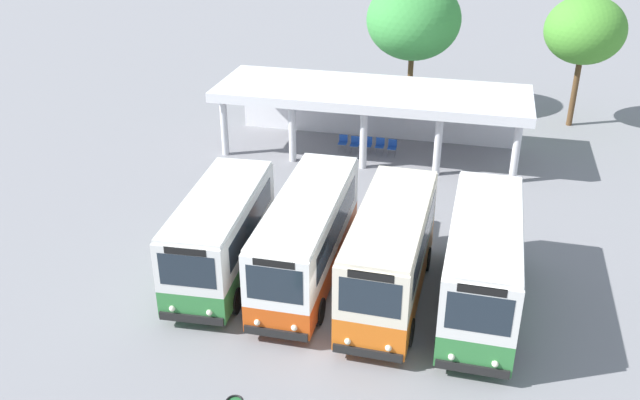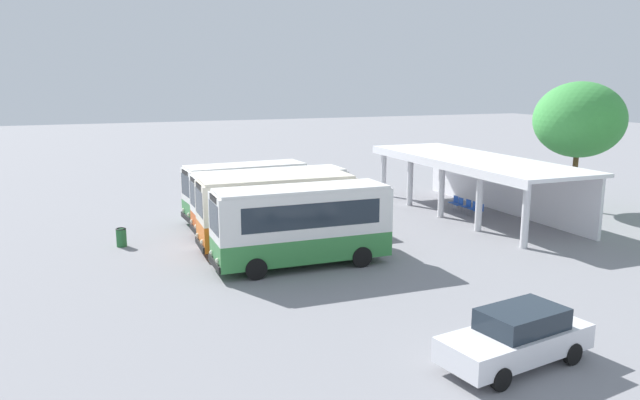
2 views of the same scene
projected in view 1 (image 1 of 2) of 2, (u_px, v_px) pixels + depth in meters
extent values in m
plane|color=gray|center=(349.00, 332.00, 22.19)|extent=(180.00, 180.00, 0.00)
cylinder|color=black|center=(236.00, 300.00, 22.99)|extent=(0.27, 0.91, 0.90)
cylinder|color=black|center=(174.00, 294.00, 23.32)|extent=(0.27, 0.91, 0.90)
cylinder|color=black|center=(266.00, 239.00, 26.69)|extent=(0.27, 0.91, 0.90)
cylinder|color=black|center=(213.00, 234.00, 27.02)|extent=(0.27, 0.91, 0.90)
cube|color=#337F3D|center=(223.00, 254.00, 24.81)|extent=(2.67, 6.91, 1.00)
cube|color=silver|center=(220.00, 221.00, 24.20)|extent=(2.67, 6.91, 1.74)
cube|color=silver|center=(218.00, 198.00, 23.78)|extent=(2.59, 6.70, 0.12)
cube|color=black|center=(191.00, 319.00, 21.96)|extent=(2.15, 0.23, 0.28)
cube|color=#1E2833|center=(187.00, 271.00, 21.20)|extent=(1.85, 0.16, 1.13)
cube|color=black|center=(185.00, 252.00, 20.89)|extent=(1.35, 0.13, 0.24)
cube|color=#1E2833|center=(252.00, 221.00, 24.09)|extent=(0.37, 5.42, 0.96)
cube|color=#1E2833|center=(191.00, 216.00, 24.44)|extent=(0.37, 5.42, 0.96)
sphere|color=#EAEACC|center=(209.00, 313.00, 21.73)|extent=(0.20, 0.20, 0.20)
sphere|color=#EAEACC|center=(172.00, 308.00, 21.93)|extent=(0.20, 0.20, 0.20)
cylinder|color=black|center=(319.00, 311.00, 22.45)|extent=(0.23, 0.90, 0.90)
cylinder|color=black|center=(259.00, 303.00, 22.87)|extent=(0.23, 0.90, 0.90)
cylinder|color=black|center=(348.00, 238.00, 26.75)|extent=(0.23, 0.90, 0.90)
cylinder|color=black|center=(297.00, 232.00, 27.17)|extent=(0.23, 0.90, 0.90)
cube|color=#D14C14|center=(307.00, 258.00, 24.63)|extent=(2.21, 7.98, 0.95)
cube|color=white|center=(307.00, 224.00, 24.00)|extent=(2.21, 7.98, 1.83)
cube|color=white|center=(307.00, 199.00, 23.56)|extent=(2.14, 7.74, 0.12)
cube|color=black|center=(276.00, 333.00, 21.29)|extent=(2.06, 0.11, 0.28)
cube|color=#1E2833|center=(274.00, 285.00, 20.53)|extent=(1.78, 0.06, 1.19)
cube|color=black|center=(274.00, 264.00, 20.19)|extent=(1.30, 0.06, 0.24)
cube|color=#1E2833|center=(337.00, 225.00, 23.85)|extent=(0.08, 6.38, 1.01)
cube|color=#1E2833|center=(278.00, 218.00, 24.29)|extent=(0.08, 6.38, 1.01)
sphere|color=#EAEACC|center=(294.00, 328.00, 21.03)|extent=(0.20, 0.20, 0.20)
sphere|color=#EAEACC|center=(257.00, 322.00, 21.28)|extent=(0.20, 0.20, 0.20)
cylinder|color=black|center=(410.00, 332.00, 21.45)|extent=(0.24, 0.90, 0.90)
cylinder|color=black|center=(343.00, 322.00, 21.93)|extent=(0.24, 0.90, 0.90)
cylinder|color=black|center=(427.00, 259.00, 25.35)|extent=(0.24, 0.90, 0.90)
cylinder|color=black|center=(370.00, 251.00, 25.83)|extent=(0.24, 0.90, 0.90)
cube|color=orange|center=(389.00, 276.00, 23.41)|extent=(2.39, 7.32, 1.16)
cube|color=beige|center=(391.00, 238.00, 22.75)|extent=(2.39, 7.32, 1.79)
cube|color=beige|center=(392.00, 213.00, 22.32)|extent=(2.32, 7.10, 0.12)
cube|color=black|center=(367.00, 353.00, 20.44)|extent=(2.13, 0.14, 0.28)
cube|color=#1E2833|center=(370.00, 298.00, 19.60)|extent=(1.83, 0.09, 1.16)
cube|color=black|center=(371.00, 276.00, 19.27)|extent=(1.34, 0.08, 0.24)
cube|color=#1E2833|center=(425.00, 240.00, 22.56)|extent=(0.16, 5.82, 0.98)
cube|color=#1E2833|center=(359.00, 231.00, 23.07)|extent=(0.16, 5.82, 0.98)
sphere|color=#EAEACC|center=(388.00, 348.00, 20.17)|extent=(0.20, 0.20, 0.20)
sphere|color=#EAEACC|center=(348.00, 341.00, 20.45)|extent=(0.20, 0.20, 0.20)
cylinder|color=black|center=(510.00, 346.00, 20.86)|extent=(0.23, 0.90, 0.90)
cylinder|color=black|center=(439.00, 335.00, 21.33)|extent=(0.23, 0.90, 0.90)
cylinder|color=black|center=(511.00, 267.00, 24.88)|extent=(0.23, 0.90, 0.90)
cylinder|color=black|center=(451.00, 259.00, 25.35)|extent=(0.23, 0.90, 0.90)
cube|color=#337F3D|center=(479.00, 287.00, 22.90)|extent=(2.34, 7.52, 1.06)
cube|color=silver|center=(484.00, 249.00, 22.24)|extent=(2.34, 7.52, 1.89)
cube|color=silver|center=(487.00, 221.00, 21.79)|extent=(2.27, 7.30, 0.12)
cube|color=black|center=(472.00, 369.00, 19.80)|extent=(2.13, 0.13, 0.28)
cube|color=#1E2833|center=(479.00, 314.00, 18.98)|extent=(1.84, 0.07, 1.23)
cube|color=black|center=(482.00, 291.00, 18.63)|extent=(1.34, 0.07, 0.24)
cube|color=#1E2833|center=(520.00, 250.00, 22.06)|extent=(0.12, 6.00, 1.04)
cube|color=#1E2833|center=(450.00, 242.00, 22.55)|extent=(0.12, 6.00, 1.04)
sphere|color=#EAEACC|center=(495.00, 364.00, 19.54)|extent=(0.20, 0.20, 0.20)
sphere|color=#EAEACC|center=(451.00, 357.00, 19.81)|extent=(0.20, 0.20, 0.20)
cylinder|color=silver|center=(224.00, 125.00, 34.69)|extent=(0.36, 0.36, 3.20)
cylinder|color=silver|center=(292.00, 131.00, 33.94)|extent=(0.36, 0.36, 3.20)
cylinder|color=silver|center=(364.00, 137.00, 33.19)|extent=(0.36, 0.36, 3.20)
cylinder|color=silver|center=(438.00, 144.00, 32.44)|extent=(0.36, 0.36, 3.20)
cylinder|color=silver|center=(516.00, 151.00, 31.69)|extent=(0.36, 0.36, 3.20)
cube|color=white|center=(378.00, 109.00, 36.94)|extent=(15.14, 0.20, 3.20)
cube|color=white|center=(372.00, 91.00, 34.21)|extent=(15.64, 5.21, 0.20)
cube|color=white|center=(363.00, 112.00, 32.10)|extent=(15.64, 0.10, 0.28)
cylinder|color=slate|center=(345.00, 149.00, 35.47)|extent=(0.03, 0.03, 0.44)
cylinder|color=slate|center=(339.00, 148.00, 35.54)|extent=(0.03, 0.03, 0.44)
cylinder|color=slate|center=(347.00, 146.00, 35.78)|extent=(0.03, 0.03, 0.44)
cylinder|color=slate|center=(340.00, 146.00, 35.85)|extent=(0.03, 0.03, 0.44)
cube|color=#1E4CB2|center=(343.00, 143.00, 35.55)|extent=(0.44, 0.44, 0.04)
cube|color=#1E4CB2|center=(343.00, 138.00, 35.63)|extent=(0.44, 0.04, 0.40)
cylinder|color=slate|center=(357.00, 151.00, 35.26)|extent=(0.03, 0.03, 0.44)
cylinder|color=slate|center=(350.00, 150.00, 35.33)|extent=(0.03, 0.03, 0.44)
cylinder|color=slate|center=(358.00, 148.00, 35.57)|extent=(0.03, 0.03, 0.44)
cylinder|color=slate|center=(352.00, 148.00, 35.64)|extent=(0.03, 0.03, 0.44)
cube|color=#1E4CB2|center=(355.00, 145.00, 35.34)|extent=(0.44, 0.44, 0.04)
cube|color=#1E4CB2|center=(355.00, 140.00, 35.43)|extent=(0.44, 0.04, 0.40)
cylinder|color=slate|center=(370.00, 151.00, 35.21)|extent=(0.03, 0.03, 0.44)
cylinder|color=slate|center=(363.00, 150.00, 35.29)|extent=(0.03, 0.03, 0.44)
cylinder|color=slate|center=(371.00, 149.00, 35.52)|extent=(0.03, 0.03, 0.44)
cylinder|color=slate|center=(364.00, 148.00, 35.59)|extent=(0.03, 0.03, 0.44)
cube|color=#1E4CB2|center=(367.00, 145.00, 35.30)|extent=(0.44, 0.44, 0.04)
cube|color=#1E4CB2|center=(368.00, 140.00, 35.38)|extent=(0.44, 0.04, 0.40)
cylinder|color=slate|center=(382.00, 152.00, 35.08)|extent=(0.03, 0.03, 0.44)
cylinder|color=slate|center=(376.00, 152.00, 35.15)|extent=(0.03, 0.03, 0.44)
cylinder|color=slate|center=(383.00, 150.00, 35.38)|extent=(0.03, 0.03, 0.44)
cylinder|color=slate|center=(377.00, 149.00, 35.45)|extent=(0.03, 0.03, 0.44)
cube|color=#1E4CB2|center=(380.00, 146.00, 35.16)|extent=(0.44, 0.44, 0.04)
cube|color=#1E4CB2|center=(380.00, 141.00, 35.24)|extent=(0.44, 0.04, 0.40)
cylinder|color=slate|center=(395.00, 154.00, 34.89)|extent=(0.03, 0.03, 0.44)
cylinder|color=slate|center=(388.00, 153.00, 34.96)|extent=(0.03, 0.03, 0.44)
cylinder|color=slate|center=(396.00, 151.00, 35.19)|extent=(0.03, 0.03, 0.44)
cylinder|color=slate|center=(389.00, 151.00, 35.27)|extent=(0.03, 0.03, 0.44)
cube|color=#1E4CB2|center=(392.00, 148.00, 34.97)|extent=(0.44, 0.44, 0.04)
cube|color=#1E4CB2|center=(393.00, 143.00, 35.05)|extent=(0.44, 0.04, 0.40)
cylinder|color=brown|center=(410.00, 84.00, 40.48)|extent=(0.32, 0.32, 3.50)
ellipsoid|color=green|center=(414.00, 19.00, 38.79)|extent=(5.35, 5.35, 4.55)
cylinder|color=brown|center=(574.00, 93.00, 38.41)|extent=(0.32, 0.32, 3.81)
ellipsoid|color=#4C9933|center=(585.00, 30.00, 36.84)|extent=(4.30, 4.30, 3.65)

